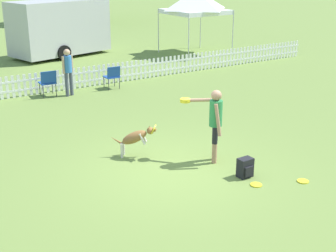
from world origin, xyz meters
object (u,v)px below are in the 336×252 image
frisbee_near_handler (256,185)px  folding_chair_blue_left (48,81)px  handler_person (214,117)px  canopy_tent_main (196,2)px  equipment_trailer (60,27)px  frisbee_near_dog (303,181)px  leaping_dog (136,137)px  spectator_standing (68,68)px  folding_chair_center (112,75)px  backpack_on_grass (245,168)px

frisbee_near_handler → folding_chair_blue_left: size_ratio=0.26×
handler_person → canopy_tent_main: (7.30, 10.72, 1.43)m
frisbee_near_handler → equipment_trailer: bearing=83.5°
frisbee_near_handler → frisbee_near_dog: size_ratio=1.00×
leaping_dog → handler_person: bearing=90.4°
frisbee_near_dog → equipment_trailer: size_ratio=0.04×
equipment_trailer → leaping_dog: bearing=-117.6°
equipment_trailer → folding_chair_blue_left: bearing=-128.1°
canopy_tent_main → spectator_standing: canopy_tent_main is taller
canopy_tent_main → folding_chair_blue_left: bearing=-157.0°
leaping_dog → equipment_trailer: 13.02m
frisbee_near_dog → handler_person: bearing=115.7°
frisbee_near_dog → folding_chair_center: 8.70m
handler_person → frisbee_near_handler: handler_person is taller
folding_chair_blue_left → equipment_trailer: 7.33m
folding_chair_blue_left → frisbee_near_handler: bearing=101.8°
canopy_tent_main → backpack_on_grass: bearing=-121.7°
frisbee_near_handler → folding_chair_center: bearing=83.2°
frisbee_near_handler → spectator_standing: (-0.61, 8.29, 0.92)m
backpack_on_grass → equipment_trailer: equipment_trailer is taller
spectator_standing → backpack_on_grass: bearing=79.4°
leaping_dog → folding_chair_blue_left: size_ratio=1.02×
backpack_on_grass → folding_chair_blue_left: (-1.31, 8.10, 0.33)m
spectator_standing → handler_person: bearing=79.7°
handler_person → equipment_trailer: size_ratio=0.30×
leaping_dog → spectator_standing: (0.69, 5.75, 0.45)m
backpack_on_grass → equipment_trailer: 14.89m
frisbee_near_dog → canopy_tent_main: (6.42, 12.55, 2.44)m
backpack_on_grass → equipment_trailer: bearing=83.6°
canopy_tent_main → handler_person: bearing=-124.3°
frisbee_near_handler → canopy_tent_main: size_ratio=0.08×
folding_chair_center → leaping_dog: bearing=70.2°
frisbee_near_dog → canopy_tent_main: size_ratio=0.08×
folding_chair_blue_left → equipment_trailer: size_ratio=0.17×
backpack_on_grass → leaping_dog: bearing=122.9°
canopy_tent_main → equipment_trailer: size_ratio=0.56×
handler_person → folding_chair_blue_left: size_ratio=1.84×
folding_chair_center → spectator_standing: 1.66m
frisbee_near_handler → folding_chair_center: folding_chair_center is taller
handler_person → equipment_trailer: bearing=33.4°
folding_chair_center → folding_chair_blue_left: bearing=-4.0°
backpack_on_grass → frisbee_near_handler: bearing=-100.4°
canopy_tent_main → equipment_trailer: canopy_tent_main is taller
frisbee_near_handler → spectator_standing: spectator_standing is taller
leaping_dog → equipment_trailer: equipment_trailer is taller
leaping_dog → canopy_tent_main: 13.06m
frisbee_near_dog → backpack_on_grass: size_ratio=0.57×
folding_chair_blue_left → canopy_tent_main: size_ratio=0.29×
leaping_dog → canopy_tent_main: bearing=178.5°
frisbee_near_dog → backpack_on_grass: bearing=135.4°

